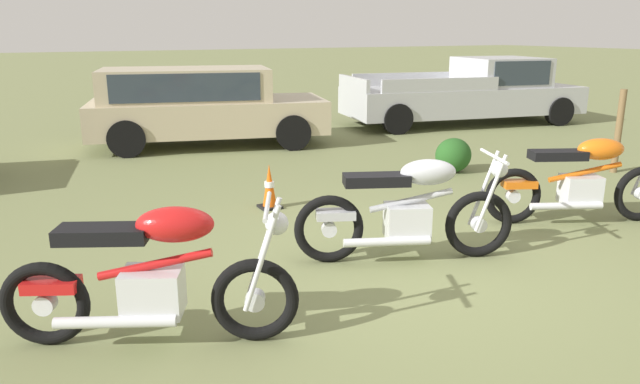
{
  "coord_description": "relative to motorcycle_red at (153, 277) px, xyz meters",
  "views": [
    {
      "loc": [
        -3.15,
        -4.11,
        2.11
      ],
      "look_at": [
        -0.6,
        0.73,
        0.61
      ],
      "focal_mm": 33.43,
      "sensor_mm": 36.0,
      "label": 1
    }
  ],
  "objects": [
    {
      "name": "ground_plane",
      "position": [
        2.41,
        0.27,
        -0.49
      ],
      "size": [
        120.0,
        120.0,
        0.0
      ],
      "primitive_type": "plane",
      "color": "olive"
    },
    {
      "name": "motorcycle_red",
      "position": [
        0.0,
        0.0,
        0.0
      ],
      "size": [
        1.88,
        1.12,
        1.02
      ],
      "rotation": [
        0.0,
        0.0,
        -0.44
      ],
      "color": "black",
      "rests_on": "ground"
    },
    {
      "name": "motorcycle_silver",
      "position": [
        2.46,
        0.47,
        -0.0
      ],
      "size": [
        1.96,
        1.04,
        1.02
      ],
      "rotation": [
        0.0,
        0.0,
        -0.39
      ],
      "color": "black",
      "rests_on": "ground"
    },
    {
      "name": "motorcycle_orange",
      "position": [
        4.84,
        0.49,
        -0.01
      ],
      "size": [
        1.97,
        1.12,
        1.02
      ],
      "rotation": [
        0.0,
        0.0,
        -0.42
      ],
      "color": "black",
      "rests_on": "ground"
    },
    {
      "name": "car_beige",
      "position": [
        2.41,
        7.0,
        0.34
      ],
      "size": [
        4.58,
        2.81,
        1.43
      ],
      "rotation": [
        0.0,
        0.0,
        -0.26
      ],
      "color": "#BCAD8C",
      "rests_on": "ground"
    },
    {
      "name": "pickup_truck_silver",
      "position": [
        8.81,
        6.72,
        0.26
      ],
      "size": [
        5.63,
        2.8,
        1.49
      ],
      "rotation": [
        0.0,
        0.0,
        -0.19
      ],
      "color": "#B2B5BA",
      "rests_on": "ground"
    },
    {
      "name": "traffic_cone",
      "position": [
        1.97,
        2.62,
        -0.24
      ],
      "size": [
        0.25,
        0.25,
        0.55
      ],
      "color": "#EA590F",
      "rests_on": "ground"
    },
    {
      "name": "fence_post_wooden",
      "position": [
        7.38,
        1.93,
        0.14
      ],
      "size": [
        0.1,
        0.1,
        1.26
      ],
      "primitive_type": "cylinder",
      "color": "brown",
      "rests_on": "ground"
    },
    {
      "name": "shrub_low",
      "position": [
        5.2,
        3.08,
        -0.23
      ],
      "size": [
        0.56,
        0.51,
        0.52
      ],
      "color": "#23531E",
      "rests_on": "ground"
    }
  ]
}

